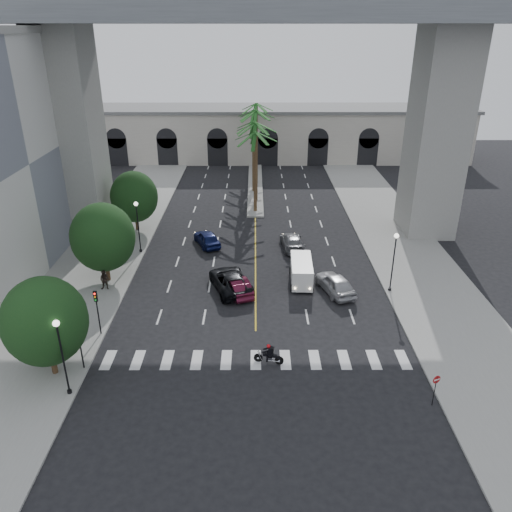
{
  "coord_description": "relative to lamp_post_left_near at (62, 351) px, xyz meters",
  "views": [
    {
      "loc": [
        -0.05,
        -29.19,
        20.56
      ],
      "look_at": [
        0.03,
        6.0,
        4.29
      ],
      "focal_mm": 35.0,
      "sensor_mm": 36.0,
      "label": 1
    }
  ],
  "objects": [
    {
      "name": "pedestrian_b",
      "position": [
        -1.36,
        13.23,
        -2.19
      ],
      "size": [
        0.86,
        0.67,
        1.76
      ],
      "primitive_type": "imported",
      "rotation": [
        0.0,
        0.0,
        -0.01
      ],
      "color": "black",
      "rests_on": "sidewalk_left"
    },
    {
      "name": "street_tree_near",
      "position": [
        -1.6,
        2.0,
        0.8
      ],
      "size": [
        5.2,
        5.2,
        6.89
      ],
      "color": "#382616",
      "rests_on": "ground"
    },
    {
      "name": "pier_building",
      "position": [
        11.4,
        60.0,
        1.04
      ],
      "size": [
        71.0,
        10.5,
        8.5
      ],
      "color": "beige",
      "rests_on": "ground"
    },
    {
      "name": "car_e",
      "position": [
        6.43,
        22.96,
        -2.45
      ],
      "size": [
        3.46,
        4.85,
        1.53
      ],
      "primitive_type": "imported",
      "rotation": [
        0.0,
        0.0,
        3.55
      ],
      "color": "#11194F",
      "rests_on": "ground"
    },
    {
      "name": "pedestrian_a",
      "position": [
        -3.77,
        7.89,
        -2.13
      ],
      "size": [
        0.82,
        0.76,
        1.89
      ],
      "primitive_type": "imported",
      "rotation": [
        0.0,
        0.0,
        0.59
      ],
      "color": "black",
      "rests_on": "sidewalk_left"
    },
    {
      "name": "bridge",
      "position": [
        14.82,
        27.0,
        15.29
      ],
      "size": [
        75.0,
        13.0,
        26.0
      ],
      "color": "gray",
      "rests_on": "ground"
    },
    {
      "name": "sidewalk_left",
      "position": [
        -3.6,
        20.0,
        -3.15
      ],
      "size": [
        8.0,
        100.0,
        0.15
      ],
      "primitive_type": "cube",
      "color": "gray",
      "rests_on": "ground"
    },
    {
      "name": "street_tree_mid",
      "position": [
        -1.6,
        15.0,
        0.99
      ],
      "size": [
        5.44,
        5.44,
        7.21
      ],
      "color": "#382616",
      "rests_on": "ground"
    },
    {
      "name": "traffic_signal_near",
      "position": [
        0.1,
        2.5,
        -0.71
      ],
      "size": [
        0.25,
        0.18,
        3.65
      ],
      "color": "black",
      "rests_on": "ground"
    },
    {
      "name": "palm_d",
      "position": [
        11.55,
        45.0,
        6.43
      ],
      "size": [
        3.2,
        3.2,
        10.9
      ],
      "color": "#47331E",
      "rests_on": "ground"
    },
    {
      "name": "palm_c",
      "position": [
        11.2,
        41.0,
        5.69
      ],
      "size": [
        3.2,
        3.2,
        10.1
      ],
      "color": "#47331E",
      "rests_on": "ground"
    },
    {
      "name": "traffic_signal_far",
      "position": [
        0.1,
        6.5,
        -0.71
      ],
      "size": [
        0.25,
        0.18,
        3.65
      ],
      "color": "black",
      "rests_on": "ground"
    },
    {
      "name": "median",
      "position": [
        11.4,
        43.0,
        -3.12
      ],
      "size": [
        2.0,
        24.0,
        0.2
      ],
      "primitive_type": "cube",
      "color": "gray",
      "rests_on": "ground"
    },
    {
      "name": "sidewalk_right",
      "position": [
        26.4,
        20.0,
        -3.15
      ],
      "size": [
        8.0,
        100.0,
        0.15
      ],
      "primitive_type": "cube",
      "color": "gray",
      "rests_on": "ground"
    },
    {
      "name": "lamp_post_left_near",
      "position": [
        0.0,
        0.0,
        0.0
      ],
      "size": [
        0.4,
        0.4,
        5.35
      ],
      "color": "black",
      "rests_on": "ground"
    },
    {
      "name": "car_c",
      "position": [
        9.25,
        13.49,
        -2.4
      ],
      "size": [
        4.46,
        6.48,
        1.65
      ],
      "primitive_type": "imported",
      "rotation": [
        0.0,
        0.0,
        3.46
      ],
      "color": "black",
      "rests_on": "ground"
    },
    {
      "name": "motorcycle_rider",
      "position": [
        12.32,
        3.16,
        -2.56
      ],
      "size": [
        2.01,
        0.64,
        1.47
      ],
      "rotation": [
        0.0,
        0.0,
        -0.21
      ],
      "color": "black",
      "rests_on": "ground"
    },
    {
      "name": "car_b",
      "position": [
        9.9,
        12.75,
        -2.5
      ],
      "size": [
        2.91,
        4.67,
        1.45
      ],
      "primitive_type": "imported",
      "rotation": [
        0.0,
        0.0,
        3.48
      ],
      "color": "#460E21",
      "rests_on": "ground"
    },
    {
      "name": "palm_a",
      "position": [
        11.4,
        33.0,
        5.88
      ],
      "size": [
        3.2,
        3.2,
        10.3
      ],
      "color": "#47331E",
      "rests_on": "ground"
    },
    {
      "name": "car_a",
      "position": [
        18.14,
        12.95,
        -2.39
      ],
      "size": [
        3.35,
        5.23,
        1.66
      ],
      "primitive_type": "imported",
      "rotation": [
        0.0,
        0.0,
        3.45
      ],
      "color": "#A0A1A5",
      "rests_on": "ground"
    },
    {
      "name": "ground",
      "position": [
        11.4,
        5.0,
        -3.22
      ],
      "size": [
        140.0,
        140.0,
        0.0
      ],
      "primitive_type": "plane",
      "color": "black",
      "rests_on": "ground"
    },
    {
      "name": "lamp_post_left_far",
      "position": [
        0.0,
        21.0,
        0.0
      ],
      "size": [
        0.4,
        0.4,
        5.35
      ],
      "color": "black",
      "rests_on": "ground"
    },
    {
      "name": "lamp_post_right",
      "position": [
        22.8,
        13.0,
        0.0
      ],
      "size": [
        0.4,
        0.4,
        5.35
      ],
      "color": "black",
      "rests_on": "ground"
    },
    {
      "name": "street_tree_far",
      "position": [
        -1.6,
        27.0,
        0.68
      ],
      "size": [
        5.04,
        5.04,
        6.68
      ],
      "color": "#382616",
      "rests_on": "ground"
    },
    {
      "name": "palm_e",
      "position": [
        11.3,
        49.0,
        5.97
      ],
      "size": [
        3.2,
        3.2,
        10.4
      ],
      "color": "#47331E",
      "rests_on": "ground"
    },
    {
      "name": "cargo_van",
      "position": [
        15.4,
        14.74,
        -2.09
      ],
      "size": [
        2.07,
        4.84,
        2.03
      ],
      "rotation": [
        0.0,
        0.0,
        -0.04
      ],
      "color": "silver",
      "rests_on": "ground"
    },
    {
      "name": "car_d",
      "position": [
        15.13,
        22.17,
        -2.49
      ],
      "size": [
        2.5,
        5.19,
        1.46
      ],
      "primitive_type": "imported",
      "rotation": [
        0.0,
        0.0,
        3.24
      ],
      "color": "slate",
      "rests_on": "ground"
    },
    {
      "name": "do_not_enter_sign",
      "position": [
        21.9,
        -0.98,
        -1.65
      ],
      "size": [
        0.5,
        0.23,
        2.17
      ],
      "rotation": [
        0.0,
        0.0,
        0.4
      ],
      "color": "black",
      "rests_on": "ground"
    },
    {
      "name": "palm_b",
      "position": [
        11.5,
        37.0,
        6.15
      ],
      "size": [
        3.2,
        3.2,
        10.6
      ],
      "color": "#47331E",
      "rests_on": "ground"
    },
    {
      "name": "palm_f",
      "position": [
        11.6,
        53.0,
        6.24
      ],
      "size": [
        3.2,
        3.2,
        10.7
      ],
      "color": "#47331E",
      "rests_on": "ground"
    }
  ]
}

